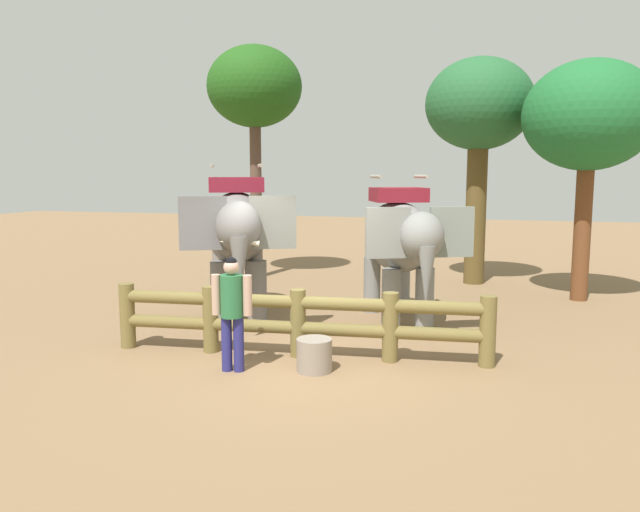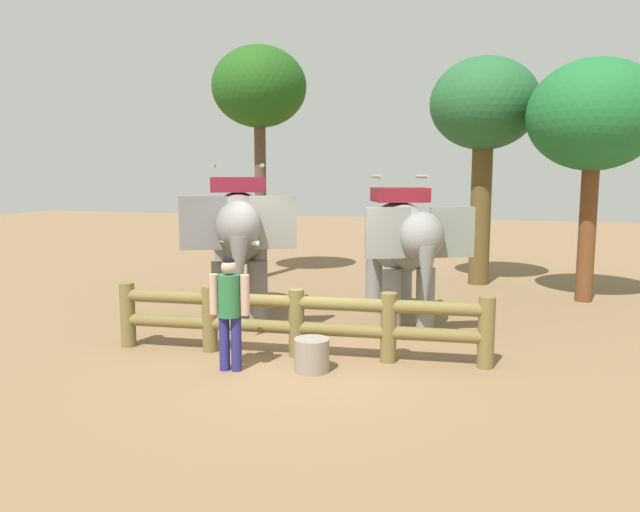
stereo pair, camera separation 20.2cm
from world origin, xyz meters
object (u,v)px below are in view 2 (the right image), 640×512
at_px(log_fence, 296,318).
at_px(feed_bucket, 312,355).
at_px(tourist_woman_in_black, 230,305).
at_px(tree_far_right, 594,117).
at_px(elephant_center, 402,241).
at_px(tree_back_center, 484,110).
at_px(elephant_near_left, 239,232).
at_px(tree_far_left, 259,90).

relative_size(log_fence, feed_bucket, 11.52).
relative_size(tourist_woman_in_black, tree_far_right, 0.32).
distance_m(log_fence, elephant_center, 2.99).
height_order(elephant_center, tourist_woman_in_black, elephant_center).
xyz_separation_m(tourist_woman_in_black, feed_bucket, (1.12, 0.30, -0.72)).
relative_size(log_fence, tree_back_center, 1.04).
height_order(elephant_near_left, tree_far_left, tree_far_left).
bearing_deg(elephant_center, elephant_near_left, -170.87).
distance_m(tourist_woman_in_black, tree_far_right, 9.09).
relative_size(tree_back_center, tree_far_right, 1.08).
bearing_deg(log_fence, tree_back_center, 71.48).
distance_m(log_fence, feed_bucket, 0.84).
distance_m(elephant_center, tree_far_right, 5.33).
bearing_deg(tourist_woman_in_black, tree_back_center, 69.14).
bearing_deg(elephant_near_left, tree_far_left, 107.12).
relative_size(log_fence, elephant_center, 1.78).
relative_size(log_fence, tree_far_left, 0.96).
bearing_deg(feed_bucket, elephant_center, 76.63).
xyz_separation_m(elephant_near_left, tree_far_left, (-1.40, 4.54, 3.29)).
relative_size(log_fence, tourist_woman_in_black, 3.56).
xyz_separation_m(elephant_near_left, tree_far_right, (6.62, 3.64, 2.31)).
bearing_deg(elephant_center, feed_bucket, -103.37).
bearing_deg(tourist_woman_in_black, elephant_center, 61.66).
bearing_deg(elephant_center, tourist_woman_in_black, -118.34).
xyz_separation_m(tree_back_center, feed_bucket, (-1.99, -7.88, -4.12)).
xyz_separation_m(elephant_near_left, tourist_woman_in_black, (1.19, -2.99, -0.73)).
relative_size(log_fence, tree_far_right, 1.12).
height_order(elephant_near_left, tree_far_right, tree_far_right).
bearing_deg(log_fence, tree_far_left, 116.31).
bearing_deg(tree_far_right, tourist_woman_in_black, -129.34).
relative_size(elephant_near_left, tree_back_center, 0.63).
distance_m(elephant_near_left, tree_far_right, 7.90).
bearing_deg(elephant_near_left, tree_far_right, 28.80).
height_order(elephant_near_left, tree_back_center, tree_back_center).
distance_m(elephant_near_left, tree_back_center, 7.26).
distance_m(elephant_center, feed_bucket, 3.53).
height_order(tourist_woman_in_black, tree_far_left, tree_far_left).
xyz_separation_m(log_fence, tree_back_center, (2.43, 7.26, 3.76)).
bearing_deg(tree_back_center, tree_far_right, -33.73).
bearing_deg(tree_far_left, feed_bucket, -62.85).
relative_size(elephant_center, tree_far_left, 0.54).
bearing_deg(log_fence, tourist_woman_in_black, -126.69).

